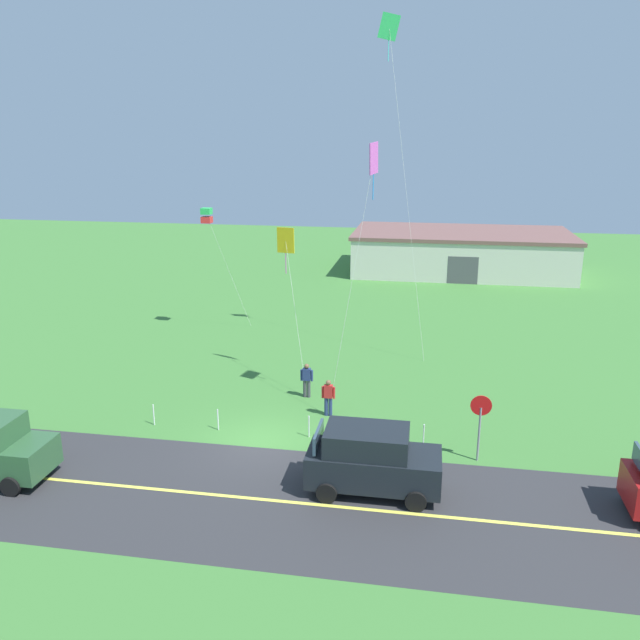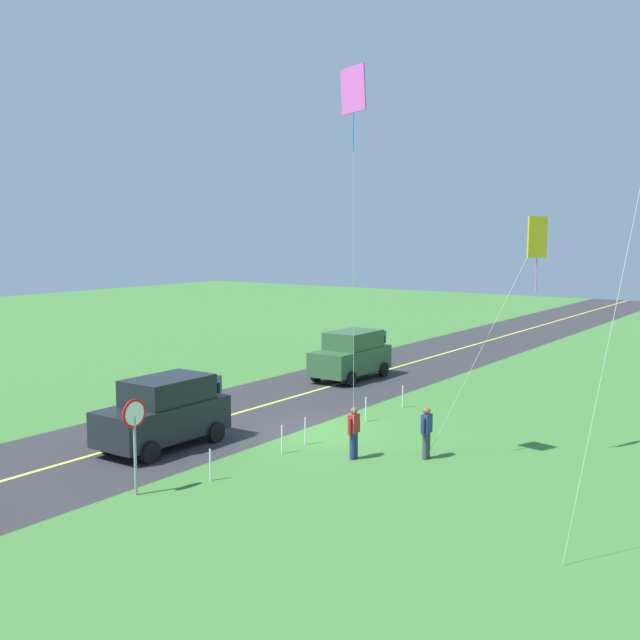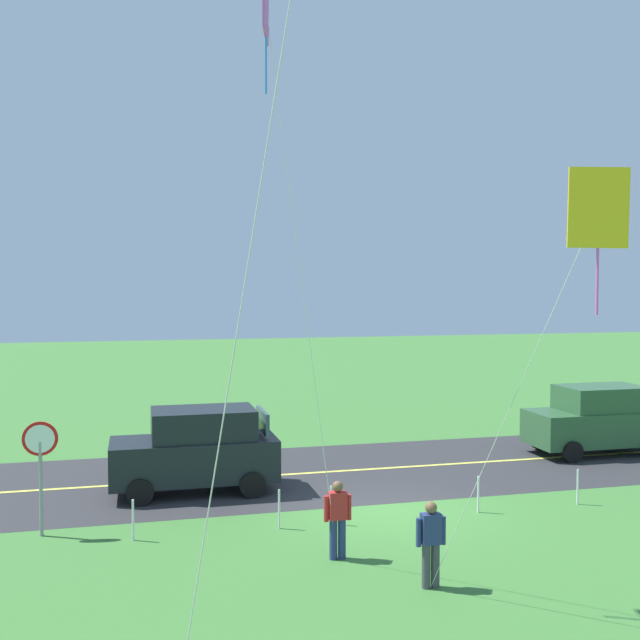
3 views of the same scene
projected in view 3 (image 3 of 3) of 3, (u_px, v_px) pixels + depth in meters
name	position (u px, v px, depth m)	size (l,w,h in m)	color
ground_plane	(390.00, 512.00, 18.28)	(120.00, 120.00, 0.10)	#3D7533
asphalt_road	(345.00, 471.00, 22.15)	(120.00, 7.00, 0.00)	#2D2D30
road_centre_stripe	(345.00, 471.00, 22.15)	(120.00, 0.16, 0.00)	#E5E04C
car_suv_foreground	(197.00, 449.00, 19.89)	(4.40, 2.12, 2.24)	black
car_parked_west_near	(597.00, 419.00, 24.43)	(4.40, 2.12, 2.24)	#2D5633
stop_sign	(40.00, 455.00, 16.32)	(0.76, 0.08, 2.56)	gray
person_adult_near	(338.00, 517.00, 14.98)	(0.58, 0.22, 1.60)	navy
person_adult_companion	(431.00, 541.00, 13.55)	(0.58, 0.22, 1.60)	#3F3F47
kite_red_low	(267.00, 16.00, 13.25)	(1.76, 1.44, 11.23)	silver
kite_blue_mid	(596.00, 216.00, 11.05)	(1.96, 2.87, 7.32)	silver
fence_post_0	(578.00, 487.00, 18.75)	(0.05, 0.05, 0.90)	silver
fence_post_1	(478.00, 494.00, 18.08)	(0.05, 0.05, 0.90)	silver
fence_post_2	(331.00, 505.00, 17.17)	(0.05, 0.05, 0.90)	silver
fence_post_3	(279.00, 509.00, 16.87)	(0.05, 0.05, 0.90)	silver
fence_post_4	(133.00, 520.00, 16.08)	(0.05, 0.05, 0.90)	silver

